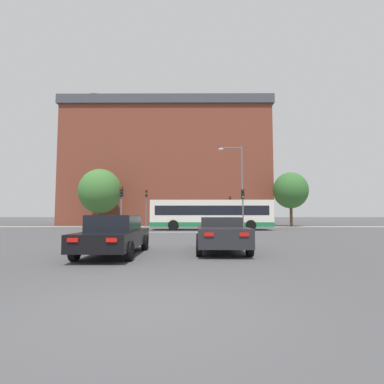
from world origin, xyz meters
TOP-DOWN VIEW (x-y plane):
  - ground_plane at (0.00, 0.00)m, footprint 400.00×400.00m
  - stop_line_strip at (0.00, 20.97)m, footprint 8.36×0.30m
  - far_pavement at (0.00, 32.96)m, footprint 69.29×2.50m
  - brick_civic_building at (-3.26, 44.02)m, footprint 30.70×16.25m
  - car_saloon_left at (-2.19, 6.39)m, footprint 1.99×4.89m
  - car_roadster_right at (1.85, 7.42)m, footprint 2.06×4.53m
  - bus_crossing_lead at (2.48, 24.74)m, footprint 11.78×2.67m
  - traffic_light_far_right at (5.29, 32.44)m, footprint 0.26×0.31m
  - traffic_light_far_left at (-5.15, 32.36)m, footprint 0.26×0.31m
  - traffic_light_near_right at (5.06, 21.38)m, footprint 0.26×0.31m
  - traffic_light_near_left at (-5.55, 21.15)m, footprint 0.26×0.31m
  - street_lamp_junction at (5.00, 23.62)m, footprint 2.33×0.36m
  - pedestrian_waiting at (-4.45, 33.53)m, footprint 0.36×0.45m
  - pedestrian_walking_east at (2.46, 33.06)m, footprint 0.32×0.44m
  - tree_by_building at (13.18, 33.48)m, footprint 4.40×4.40m
  - tree_kerbside at (-11.10, 32.91)m, footprint 5.35×5.35m

SIDE VIEW (x-z plane):
  - ground_plane at x=0.00m, z-range 0.00..0.00m
  - stop_line_strip at x=0.00m, z-range 0.00..0.01m
  - far_pavement at x=0.00m, z-range 0.00..0.01m
  - car_roadster_right at x=1.85m, z-range 0.02..1.39m
  - car_saloon_left at x=-2.19m, z-range 0.01..1.48m
  - pedestrian_waiting at x=-4.45m, z-range 0.14..1.80m
  - pedestrian_walking_east at x=2.46m, z-range 0.17..2.00m
  - bus_crossing_lead at x=2.48m, z-range 0.10..3.01m
  - traffic_light_near_right at x=5.06m, z-range 0.66..4.36m
  - traffic_light_far_right at x=5.29m, z-range 0.67..4.47m
  - traffic_light_near_left at x=-5.55m, z-range 0.68..4.55m
  - traffic_light_far_left at x=-5.15m, z-range 0.76..5.31m
  - tree_kerbside at x=-11.10m, z-range 0.83..8.13m
  - tree_by_building at x=13.18m, z-range 1.15..8.08m
  - street_lamp_junction at x=5.00m, z-range 0.85..8.90m
  - brick_civic_building at x=-3.26m, z-range -0.87..19.43m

